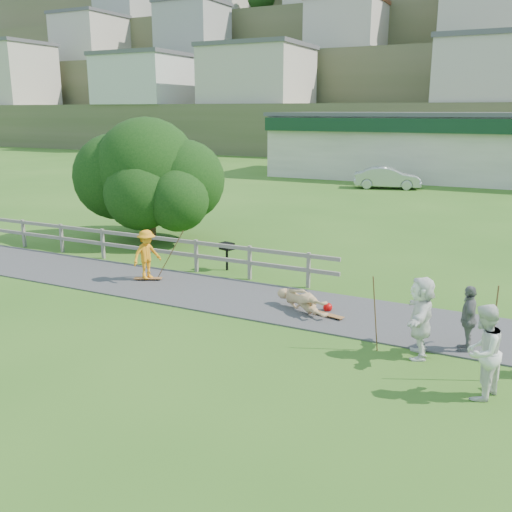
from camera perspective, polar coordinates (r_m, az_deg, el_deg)
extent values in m
plane|color=#30621C|center=(15.55, -6.20, -5.46)|extent=(260.00, 260.00, 0.00)
cube|color=#3C3C3F|center=(16.75, -3.44, -3.86)|extent=(34.00, 3.00, 0.04)
cube|color=slate|center=(24.24, -22.22, 2.11)|extent=(0.10, 0.10, 1.10)
cube|color=slate|center=(22.80, -18.86, 1.68)|extent=(0.10, 0.10, 1.10)
cube|color=slate|center=(21.44, -15.08, 1.20)|extent=(0.10, 0.10, 1.10)
cube|color=slate|center=(20.20, -10.80, 0.65)|extent=(0.10, 0.10, 1.10)
cube|color=slate|center=(19.08, -6.00, 0.02)|extent=(0.10, 0.10, 1.10)
cube|color=slate|center=(18.12, -0.64, -0.67)|extent=(0.10, 0.10, 1.10)
cube|color=slate|center=(17.33, 5.26, -1.43)|extent=(0.10, 0.10, 1.10)
cube|color=slate|center=(20.40, -11.98, 2.02)|extent=(15.00, 0.08, 0.12)
cube|color=slate|center=(20.50, -11.92, 0.79)|extent=(15.00, 0.08, 0.12)
cube|color=beige|center=(47.53, 21.93, 9.91)|extent=(32.00, 10.00, 4.80)
cube|color=#12331E|center=(42.28, 21.52, 11.97)|extent=(32.00, 0.60, 1.00)
cube|color=#4F4F54|center=(47.45, 22.22, 12.97)|extent=(32.50, 10.50, 0.30)
cube|color=#465331|center=(67.79, 20.08, 11.61)|extent=(220.00, 14.00, 6.00)
cube|color=beige|center=(67.88, 20.57, 17.09)|extent=(10.00, 9.00, 7.00)
cube|color=#4F4F54|center=(68.22, 20.86, 20.22)|extent=(10.40, 9.40, 0.50)
cube|color=#465331|center=(80.68, 21.44, 14.30)|extent=(220.00, 14.00, 13.00)
cube|color=beige|center=(81.45, 22.13, 21.32)|extent=(10.00, 9.00, 7.00)
cube|color=#465331|center=(93.77, 22.48, 16.54)|extent=(220.00, 14.00, 21.00)
cube|color=#465331|center=(107.02, 23.30, 18.49)|extent=(220.00, 14.00, 30.00)
cube|color=#465331|center=(121.44, 24.01, 20.18)|extent=(220.00, 14.00, 40.00)
imported|color=orange|center=(18.18, -10.85, -0.14)|extent=(0.85, 1.13, 1.56)
imported|color=tan|center=(15.28, 4.64, -4.50)|extent=(1.22, 1.77, 0.65)
imported|color=white|center=(11.48, 21.71, -8.90)|extent=(0.94, 1.07, 1.83)
imported|color=slate|center=(13.53, 20.45, -5.92)|extent=(0.48, 0.94, 1.54)
imported|color=white|center=(12.91, 16.15, -5.87)|extent=(0.82, 1.76, 1.82)
imported|color=#B2B7BA|center=(40.67, 12.99, 7.64)|extent=(4.76, 2.67, 1.49)
sphere|color=#C00808|center=(15.46, 7.19, -5.12)|extent=(0.25, 0.25, 0.25)
cylinder|color=brown|center=(18.10, -8.61, 0.56)|extent=(0.03, 0.03, 1.97)
cylinder|color=brown|center=(13.00, 11.83, -5.68)|extent=(0.03, 0.03, 1.73)
cylinder|color=brown|center=(12.18, 22.62, -7.24)|extent=(0.03, 0.03, 2.00)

